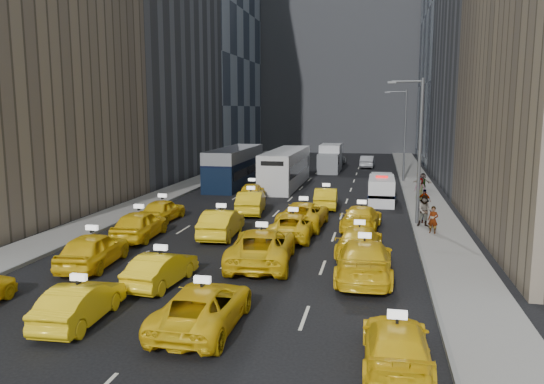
# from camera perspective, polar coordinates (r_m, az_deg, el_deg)

# --- Properties ---
(ground) EXTENTS (160.00, 160.00, 0.00)m
(ground) POSITION_cam_1_polar(r_m,az_deg,el_deg) (23.54, -6.15, -8.84)
(ground) COLOR black
(ground) RESTS_ON ground
(sidewalk_west) EXTENTS (3.00, 90.00, 0.15)m
(sidewalk_west) POSITION_cam_1_polar(r_m,az_deg,el_deg) (50.00, -9.02, 0.67)
(sidewalk_west) COLOR gray
(sidewalk_west) RESTS_ON ground
(sidewalk_east) EXTENTS (3.00, 90.00, 0.15)m
(sidewalk_east) POSITION_cam_1_polar(r_m,az_deg,el_deg) (47.03, 15.73, -0.07)
(sidewalk_east) COLOR gray
(sidewalk_east) RESTS_ON ground
(curb_west) EXTENTS (0.15, 90.00, 0.18)m
(curb_west) POSITION_cam_1_polar(r_m,az_deg,el_deg) (49.51, -7.44, 0.64)
(curb_west) COLOR slate
(curb_west) RESTS_ON ground
(curb_east) EXTENTS (0.15, 90.00, 0.18)m
(curb_east) POSITION_cam_1_polar(r_m,az_deg,el_deg) (46.94, 13.96, -0.00)
(curb_east) COLOR slate
(curb_east) RESTS_ON ground
(building_west_far) EXTENTS (16.00, 22.00, 42.00)m
(building_west_far) POSITION_cam_1_polar(r_m,az_deg,el_deg) (81.35, -8.88, 18.62)
(building_west_far) COLOR #2D3847
(building_west_far) RESTS_ON ground
(building_backdrop) EXTENTS (30.00, 12.00, 40.00)m
(building_backdrop) POSITION_cam_1_polar(r_m,az_deg,el_deg) (94.48, 7.47, 16.67)
(building_backdrop) COLOR slate
(building_backdrop) RESTS_ON ground
(streetlight_near) EXTENTS (2.15, 0.22, 9.00)m
(streetlight_near) POSITION_cam_1_polar(r_m,az_deg,el_deg) (33.51, 15.43, 4.77)
(streetlight_near) COLOR #595B60
(streetlight_near) RESTS_ON ground
(streetlight_far) EXTENTS (2.15, 0.22, 9.00)m
(streetlight_far) POSITION_cam_1_polar(r_m,az_deg,el_deg) (53.45, 13.99, 6.26)
(streetlight_far) COLOR #595B60
(streetlight_far) RESTS_ON ground
(taxi_1) EXTENTS (1.63, 4.22, 1.37)m
(taxi_1) POSITION_cam_1_polar(r_m,az_deg,el_deg) (19.39, -19.94, -11.16)
(taxi_1) COLOR yellow
(taxi_1) RESTS_ON ground
(taxi_2) EXTENTS (2.40, 5.18, 1.44)m
(taxi_2) POSITION_cam_1_polar(r_m,az_deg,el_deg) (17.99, -7.44, -12.16)
(taxi_2) COLOR yellow
(taxi_2) RESTS_ON ground
(taxi_3) EXTENTS (1.96, 4.62, 1.33)m
(taxi_3) POSITION_cam_1_polar(r_m,az_deg,el_deg) (15.76, 13.21, -15.70)
(taxi_3) COLOR yellow
(taxi_3) RESTS_ON ground
(taxi_4) EXTENTS (2.32, 4.89, 1.62)m
(taxi_4) POSITION_cam_1_polar(r_m,az_deg,el_deg) (25.68, -18.70, -5.89)
(taxi_4) COLOR yellow
(taxi_4) RESTS_ON ground
(taxi_5) EXTENTS (1.82, 4.25, 1.36)m
(taxi_5) POSITION_cam_1_polar(r_m,az_deg,el_deg) (22.41, -11.82, -8.09)
(taxi_5) COLOR yellow
(taxi_5) RESTS_ON ground
(taxi_6) EXTENTS (3.29, 6.25, 1.68)m
(taxi_6) POSITION_cam_1_polar(r_m,az_deg,el_deg) (24.73, -1.10, -5.90)
(taxi_6) COLOR yellow
(taxi_6) RESTS_ON ground
(taxi_7) EXTENTS (2.43, 5.81, 1.68)m
(taxi_7) POSITION_cam_1_polar(r_m,az_deg,el_deg) (23.00, 9.88, -7.17)
(taxi_7) COLOR yellow
(taxi_7) RESTS_ON ground
(taxi_8) EXTENTS (2.19, 4.86, 1.62)m
(taxi_8) POSITION_cam_1_polar(r_m,az_deg,el_deg) (30.40, -14.06, -3.41)
(taxi_8) COLOR yellow
(taxi_8) RESTS_ON ground
(taxi_9) EXTENTS (1.92, 4.90, 1.59)m
(taxi_9) POSITION_cam_1_polar(r_m,az_deg,el_deg) (30.04, -5.46, -3.36)
(taxi_9) COLOR yellow
(taxi_9) RESTS_ON ground
(taxi_10) EXTENTS (2.34, 5.06, 1.40)m
(taxi_10) POSITION_cam_1_polar(r_m,az_deg,el_deg) (29.77, 2.29, -3.62)
(taxi_10) COLOR yellow
(taxi_10) RESTS_ON ground
(taxi_11) EXTENTS (2.37, 5.01, 1.41)m
(taxi_11) POSITION_cam_1_polar(r_m,az_deg,el_deg) (26.76, 9.37, -5.16)
(taxi_11) COLOR yellow
(taxi_11) RESTS_ON ground
(taxi_12) EXTENTS (1.83, 4.27, 1.44)m
(taxi_12) POSITION_cam_1_polar(r_m,az_deg,el_deg) (34.93, -11.66, -1.89)
(taxi_12) COLOR yellow
(taxi_12) RESTS_ON ground
(taxi_13) EXTENTS (2.27, 4.96, 1.58)m
(taxi_13) POSITION_cam_1_polar(r_m,az_deg,el_deg) (36.57, -2.28, -1.12)
(taxi_13) COLOR yellow
(taxi_13) RESTS_ON ground
(taxi_14) EXTENTS (2.79, 5.68, 1.55)m
(taxi_14) POSITION_cam_1_polar(r_m,az_deg,el_deg) (32.52, 3.41, -2.42)
(taxi_14) COLOR yellow
(taxi_14) RESTS_ON ground
(taxi_15) EXTENTS (2.55, 5.28, 1.48)m
(taxi_15) POSITION_cam_1_polar(r_m,az_deg,el_deg) (32.09, 9.59, -2.75)
(taxi_15) COLOR yellow
(taxi_15) RESTS_ON ground
(taxi_16) EXTENTS (2.16, 4.50, 1.48)m
(taxi_16) POSITION_cam_1_polar(r_m,az_deg,el_deg) (41.51, -2.18, 0.02)
(taxi_16) COLOR yellow
(taxi_16) RESTS_ON ground
(taxi_17) EXTENTS (1.82, 4.61, 1.49)m
(taxi_17) POSITION_cam_1_polar(r_m,az_deg,el_deg) (38.78, 5.83, -0.64)
(taxi_17) COLOR yellow
(taxi_17) RESTS_ON ground
(nypd_van) EXTENTS (2.14, 5.04, 2.13)m
(nypd_van) POSITION_cam_1_polar(r_m,az_deg,el_deg) (41.34, 11.68, 0.11)
(nypd_van) COLOR white
(nypd_van) RESTS_ON ground
(double_decker) EXTENTS (3.38, 12.11, 3.48)m
(double_decker) POSITION_cam_1_polar(r_m,az_deg,el_deg) (50.07, -4.01, 2.68)
(double_decker) COLOR black
(double_decker) RESTS_ON ground
(city_bus) EXTENTS (4.39, 13.27, 3.37)m
(city_bus) POSITION_cam_1_polar(r_m,az_deg,el_deg) (49.57, 1.50, 2.57)
(city_bus) COLOR silver
(city_bus) RESTS_ON ground
(box_truck) EXTENTS (2.54, 6.83, 3.09)m
(box_truck) POSITION_cam_1_polar(r_m,az_deg,el_deg) (61.45, 6.26, 3.61)
(box_truck) COLOR silver
(box_truck) RESTS_ON ground
(misc_car_0) EXTENTS (2.08, 5.19, 1.68)m
(misc_car_0) POSITION_cam_1_polar(r_m,az_deg,el_deg) (47.91, 11.65, 1.16)
(misc_car_0) COLOR #ADAFB5
(misc_car_0) RESTS_ON ground
(misc_car_1) EXTENTS (2.75, 5.31, 1.43)m
(misc_car_1) POSITION_cam_1_polar(r_m,az_deg,el_deg) (64.95, -0.68, 3.23)
(misc_car_1) COLOR black
(misc_car_1) RESTS_ON ground
(misc_car_2) EXTENTS (2.34, 4.97, 1.40)m
(misc_car_2) POSITION_cam_1_polar(r_m,az_deg,el_deg) (69.59, 7.01, 3.54)
(misc_car_2) COLOR gray
(misc_car_2) RESTS_ON ground
(misc_car_3) EXTENTS (2.36, 4.99, 1.65)m
(misc_car_3) POSITION_cam_1_polar(r_m,az_deg,el_deg) (68.37, 2.93, 3.60)
(misc_car_3) COLOR black
(misc_car_3) RESTS_ON ground
(misc_car_4) EXTENTS (1.73, 4.55, 1.48)m
(misc_car_4) POSITION_cam_1_polar(r_m,az_deg,el_deg) (66.40, 10.21, 3.24)
(misc_car_4) COLOR #9FA0A6
(misc_car_4) RESTS_ON ground
(pedestrian_0) EXTENTS (0.67, 0.56, 1.56)m
(pedestrian_0) POSITION_cam_1_polar(r_m,az_deg,el_deg) (31.52, 16.94, -2.88)
(pedestrian_0) COLOR gray
(pedestrian_0) RESTS_ON sidewalk_east
(pedestrian_1) EXTENTS (0.93, 0.52, 1.91)m
(pedestrian_1) POSITION_cam_1_polar(r_m,az_deg,el_deg) (33.12, 16.15, -1.97)
(pedestrian_1) COLOR gray
(pedestrian_1) RESTS_ON sidewalk_east
(pedestrian_2) EXTENTS (1.09, 0.58, 1.60)m
(pedestrian_2) POSITION_cam_1_polar(r_m,az_deg,el_deg) (34.15, 16.07, -1.91)
(pedestrian_2) COLOR gray
(pedestrian_2) RESTS_ON sidewalk_east
(pedestrian_3) EXTENTS (1.02, 0.71, 1.59)m
(pedestrian_3) POSITION_cam_1_polar(r_m,az_deg,el_deg) (37.71, 16.04, -0.91)
(pedestrian_3) COLOR gray
(pedestrian_3) RESTS_ON sidewalk_east
(pedestrian_4) EXTENTS (0.94, 0.68, 1.73)m
(pedestrian_4) POSITION_cam_1_polar(r_m,az_deg,el_deg) (42.72, 15.63, 0.32)
(pedestrian_4) COLOR gray
(pedestrian_4) RESTS_ON sidewalk_east
(pedestrian_5) EXTENTS (1.60, 0.85, 1.66)m
(pedestrian_5) POSITION_cam_1_polar(r_m,az_deg,el_deg) (46.61, 15.91, 0.96)
(pedestrian_5) COLOR gray
(pedestrian_5) RESTS_ON sidewalk_east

